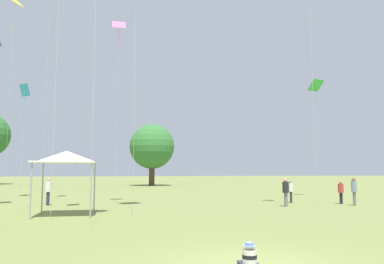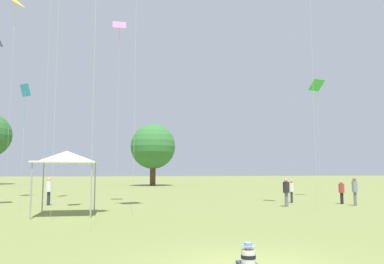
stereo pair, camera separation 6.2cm
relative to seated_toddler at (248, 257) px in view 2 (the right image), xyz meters
name	(u,v)px [view 2 (the right image)]	position (x,y,z in m)	size (l,w,h in m)	color
seated_toddler	(248,257)	(0.00, 0.00, 0.00)	(0.42, 0.52, 0.58)	#383D56
person_standing_0	(342,190)	(11.45, 14.78, 0.66)	(0.51, 0.51, 1.52)	black
person_standing_1	(355,189)	(11.54, 13.43, 0.84)	(0.37, 0.37, 1.78)	slate
person_standing_3	(286,190)	(6.98, 13.61, 0.80)	(0.55, 0.55, 1.73)	slate
person_standing_4	(49,189)	(-7.72, 17.09, 0.82)	(0.39, 0.39, 1.76)	#282D42
person_standing_6	(291,189)	(8.51, 16.17, 0.71)	(0.32, 0.32, 1.56)	#282D42
canopy_tent	(67,157)	(-5.79, 11.24, 2.65)	(3.02, 3.02, 3.21)	white
kite_3	(317,87)	(13.31, 21.01, 9.17)	(1.36, 1.14, 10.01)	green
kite_4	(119,32)	(-3.47, 16.96, 11.51)	(0.93, 0.67, 12.59)	pink
kite_8	(15,6)	(-11.73, 21.84, 14.90)	(1.43, 1.56, 16.01)	yellow
kite_9	(25,96)	(-8.61, 13.96, 6.27)	(0.71, 0.65, 7.16)	#339EDB
distant_tree_0	(153,147)	(1.02, 47.80, 5.59)	(6.70, 6.70, 9.20)	#473323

